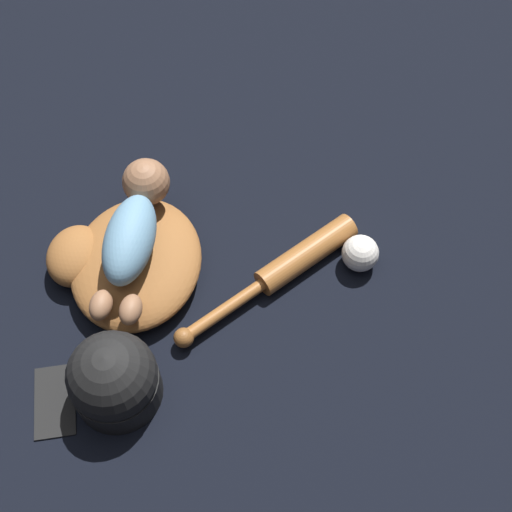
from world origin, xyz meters
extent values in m
plane|color=black|center=(0.00, 0.00, 0.00)|extent=(6.00, 6.00, 0.00)
ellipsoid|color=#935B2D|center=(0.00, 0.05, 0.04)|extent=(0.34, 0.31, 0.08)
ellipsoid|color=#935B2D|center=(-0.02, 0.17, 0.04)|extent=(0.15, 0.14, 0.08)
ellipsoid|color=#6693B2|center=(0.00, 0.05, 0.13)|extent=(0.21, 0.12, 0.09)
sphere|color=#936647|center=(0.13, 0.07, 0.13)|extent=(0.09, 0.09, 0.09)
ellipsoid|color=#936647|center=(-0.13, 0.05, 0.10)|extent=(0.07, 0.05, 0.04)
ellipsoid|color=#936647|center=(-0.12, 0.00, 0.10)|extent=(0.07, 0.05, 0.04)
cylinder|color=#9E602D|center=(0.12, -0.26, 0.03)|extent=(0.22, 0.17, 0.05)
cylinder|color=#9E602D|center=(-0.04, -0.15, 0.03)|extent=(0.16, 0.13, 0.02)
sphere|color=brown|center=(-0.12, -0.09, 0.03)|extent=(0.04, 0.04, 0.04)
sphere|color=white|center=(0.15, -0.37, 0.04)|extent=(0.07, 0.07, 0.07)
cylinder|color=black|center=(-0.24, -0.01, 0.03)|extent=(0.16, 0.16, 0.06)
sphere|color=black|center=(-0.24, -0.01, 0.08)|extent=(0.16, 0.16, 0.16)
cube|color=black|center=(-0.29, 0.09, 0.00)|extent=(0.15, 0.12, 0.01)
camera|label=1|loc=(-0.60, -0.38, 1.24)|focal=50.00mm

